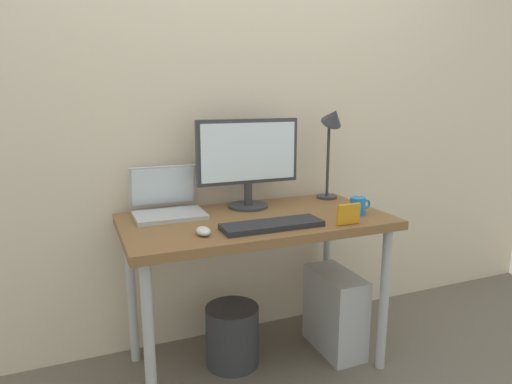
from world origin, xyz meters
TOP-DOWN VIEW (x-y plane):
  - ground_plane at (0.00, 0.00)m, footprint 6.00×6.00m
  - back_wall at (0.00, 0.38)m, footprint 4.40×0.04m
  - desk at (0.00, 0.00)m, footprint 1.22×0.64m
  - monitor at (0.04, 0.19)m, footprint 0.52×0.20m
  - laptop at (-0.37, 0.21)m, footprint 0.32×0.28m
  - desk_lamp at (0.51, 0.19)m, footprint 0.11×0.16m
  - keyboard at (0.00, -0.18)m, footprint 0.44×0.14m
  - mouse at (-0.30, -0.17)m, footprint 0.06×0.09m
  - coffee_mug at (0.47, -0.13)m, footprint 0.11×0.07m
  - photo_frame at (0.33, -0.26)m, footprint 0.11×0.02m
  - computer_tower at (0.43, -0.03)m, footprint 0.18×0.36m
  - wastebasket at (-0.11, 0.05)m, footprint 0.26×0.26m

SIDE VIEW (x-z plane):
  - ground_plane at x=0.00m, z-range 0.00..0.00m
  - wastebasket at x=-0.11m, z-range 0.00..0.30m
  - computer_tower at x=0.43m, z-range 0.00..0.42m
  - desk at x=0.00m, z-range 0.30..1.05m
  - keyboard at x=0.00m, z-range 0.75..0.78m
  - mouse at x=-0.30m, z-range 0.75..0.79m
  - coffee_mug at x=0.47m, z-range 0.75..0.84m
  - photo_frame at x=0.33m, z-range 0.75..0.85m
  - laptop at x=-0.37m, z-range 0.70..0.92m
  - monitor at x=0.04m, z-range 0.78..1.22m
  - desk_lamp at x=0.51m, z-range 0.86..1.37m
  - back_wall at x=0.00m, z-range 0.00..2.60m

